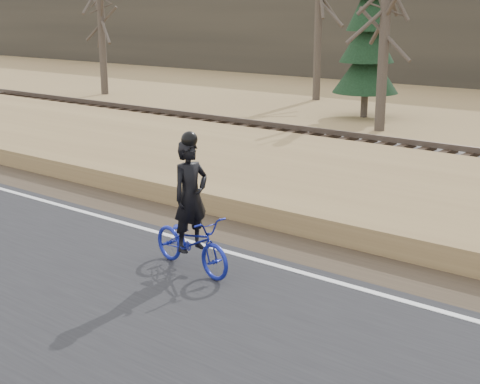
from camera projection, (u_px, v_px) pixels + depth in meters
The scene contains 11 objects.
ground at pixel (106, 226), 13.36m from camera, with size 120.00×120.00×0.00m, color #967C4C.
edge_line at pixel (114, 220), 13.49m from camera, with size 120.00×0.12×0.01m, color silver.
shoulder at pixel (149, 211), 14.27m from camera, with size 120.00×1.60×0.04m, color #473A2B.
embankment at pixel (236, 175), 16.49m from camera, with size 120.00×5.00×0.44m, color #967C4C.
ballast at pixel (317, 150), 19.38m from camera, with size 120.00×3.00×0.45m, color slate.
railroad at pixel (318, 140), 19.30m from camera, with size 120.00×2.40×0.29m.
cyclist at pixel (191, 227), 10.77m from camera, with size 1.88×0.91×2.30m.
bare_tree_far_left at pixel (102, 29), 33.20m from camera, with size 0.36×0.36×6.49m, color #4A4036.
bare_tree_left at pixel (318, 19), 30.92m from camera, with size 0.36×0.36×7.44m, color #4A4036.
bare_tree_near_left at pixel (384, 35), 22.93m from camera, with size 0.36×0.36×6.65m, color #4A4036.
conifer at pixel (367, 39), 25.99m from camera, with size 2.60×2.60×6.46m.
Camera 1 is at (9.93, -8.36, 4.19)m, focal length 50.00 mm.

